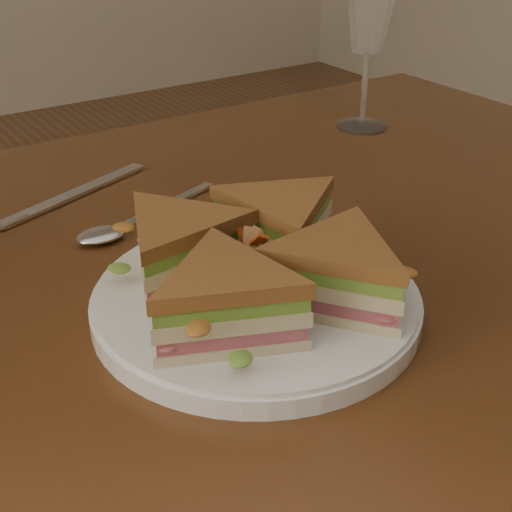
{
  "coord_description": "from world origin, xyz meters",
  "views": [
    {
      "loc": [
        -0.29,
        -0.48,
        1.06
      ],
      "look_at": [
        -0.03,
        -0.08,
        0.8
      ],
      "focal_mm": 50.0,
      "sensor_mm": 36.0,
      "label": 1
    }
  ],
  "objects_px": {
    "sandwich_wedges": "(256,262)",
    "knife": "(64,199)",
    "spoon": "(119,228)",
    "wine_glass": "(370,12)",
    "plate": "(256,302)",
    "table": "(231,350)"
  },
  "relations": [
    {
      "from": "sandwich_wedges",
      "to": "wine_glass",
      "type": "relative_size",
      "value": 1.32
    },
    {
      "from": "sandwich_wedges",
      "to": "wine_glass",
      "type": "distance_m",
      "value": 0.49
    },
    {
      "from": "table",
      "to": "wine_glass",
      "type": "xyz_separation_m",
      "value": [
        0.35,
        0.22,
        0.25
      ]
    },
    {
      "from": "sandwich_wedges",
      "to": "spoon",
      "type": "height_order",
      "value": "sandwich_wedges"
    },
    {
      "from": "spoon",
      "to": "wine_glass",
      "type": "bearing_deg",
      "value": -4.9
    },
    {
      "from": "table",
      "to": "sandwich_wedges",
      "type": "distance_m",
      "value": 0.17
    },
    {
      "from": "sandwich_wedges",
      "to": "knife",
      "type": "distance_m",
      "value": 0.3
    },
    {
      "from": "spoon",
      "to": "knife",
      "type": "distance_m",
      "value": 0.1
    },
    {
      "from": "sandwich_wedges",
      "to": "wine_glass",
      "type": "height_order",
      "value": "wine_glass"
    },
    {
      "from": "spoon",
      "to": "wine_glass",
      "type": "distance_m",
      "value": 0.44
    },
    {
      "from": "plate",
      "to": "knife",
      "type": "distance_m",
      "value": 0.29
    },
    {
      "from": "plate",
      "to": "sandwich_wedges",
      "type": "distance_m",
      "value": 0.04
    },
    {
      "from": "spoon",
      "to": "knife",
      "type": "xyz_separation_m",
      "value": [
        -0.02,
        0.1,
        -0.0
      ]
    },
    {
      "from": "plate",
      "to": "knife",
      "type": "bearing_deg",
      "value": 100.07
    },
    {
      "from": "sandwich_wedges",
      "to": "knife",
      "type": "relative_size",
      "value": 1.35
    },
    {
      "from": "table",
      "to": "spoon",
      "type": "distance_m",
      "value": 0.16
    },
    {
      "from": "table",
      "to": "plate",
      "type": "height_order",
      "value": "plate"
    },
    {
      "from": "table",
      "to": "wine_glass",
      "type": "bearing_deg",
      "value": 32.04
    },
    {
      "from": "plate",
      "to": "wine_glass",
      "type": "height_order",
      "value": "wine_glass"
    },
    {
      "from": "sandwich_wedges",
      "to": "knife",
      "type": "bearing_deg",
      "value": 100.07
    },
    {
      "from": "table",
      "to": "knife",
      "type": "xyz_separation_m",
      "value": [
        -0.08,
        0.21,
        0.1
      ]
    },
    {
      "from": "plate",
      "to": "wine_glass",
      "type": "distance_m",
      "value": 0.5
    }
  ]
}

